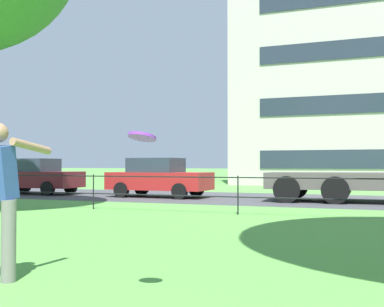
{
  "coord_description": "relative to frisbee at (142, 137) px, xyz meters",
  "views": [
    {
      "loc": [
        3.43,
        0.3,
        1.28
      ],
      "look_at": [
        0.26,
        8.47,
        1.48
      ],
      "focal_mm": 45.62,
      "sensor_mm": 36.0,
      "label": 1
    }
  ],
  "objects": [
    {
      "name": "street_strip",
      "position": [
        -1.34,
        13.99,
        -1.54
      ],
      "size": [
        80.0,
        6.86,
        0.01
      ],
      "primitive_type": "cube",
      "color": "#424247",
      "rests_on": "ground"
    },
    {
      "name": "park_fence",
      "position": [
        -1.34,
        7.99,
        -0.87
      ],
      "size": [
        34.56,
        0.04,
        1.0
      ],
      "color": "black",
      "rests_on": "ground"
    },
    {
      "name": "frisbee",
      "position": [
        0.0,
        0.0,
        0.0
      ],
      "size": [
        0.32,
        0.32,
        0.09
      ],
      "color": "purple"
    },
    {
      "name": "car_maroon_center",
      "position": [
        -11.98,
        13.22,
        -0.76
      ],
      "size": [
        4.03,
        1.86,
        1.54
      ],
      "color": "maroon",
      "rests_on": "ground"
    },
    {
      "name": "car_red_far_right",
      "position": [
        -6.08,
        13.31,
        -0.76
      ],
      "size": [
        4.05,
        1.91,
        1.54
      ],
      "color": "red",
      "rests_on": "ground"
    }
  ]
}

